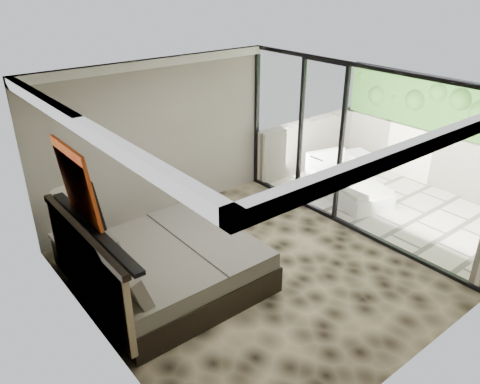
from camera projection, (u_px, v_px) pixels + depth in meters
floor at (249, 273)px, 6.98m from camera, size 5.00×5.00×0.00m
ceiling at (251, 86)px, 5.77m from camera, size 4.50×5.00×0.02m
back_wall at (158, 141)px, 8.13m from camera, size 4.50×0.02×2.80m
left_wall at (93, 242)px, 5.11m from camera, size 0.02×5.00×2.80m
glass_wall at (355, 151)px, 7.65m from camera, size 0.08×5.00×2.80m
terrace_slab at (396, 205)px, 9.12m from camera, size 3.00×5.00×0.12m
parapet_far at (439, 160)px, 9.62m from camera, size 0.30×5.00×1.10m
foliage_hedge at (450, 107)px, 9.15m from camera, size 0.36×4.60×1.10m
picture_ledge at (93, 229)px, 5.17m from camera, size 0.12×2.20×0.05m
bed at (164, 266)px, 6.48m from camera, size 2.33×2.25×1.29m
nightstand at (75, 249)px, 7.06m from camera, size 0.67×0.67×0.55m
table_lamp at (67, 207)px, 6.79m from camera, size 0.39×0.39×0.71m
abstract_canvas at (76, 183)px, 5.13m from camera, size 0.13×0.90×0.90m
framed_print at (89, 199)px, 5.11m from camera, size 0.11×0.50×0.60m
ottoman at (357, 163)px, 10.25m from camera, size 0.61×0.61×0.50m
lounger at (346, 185)px, 9.29m from camera, size 1.29×1.94×0.69m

